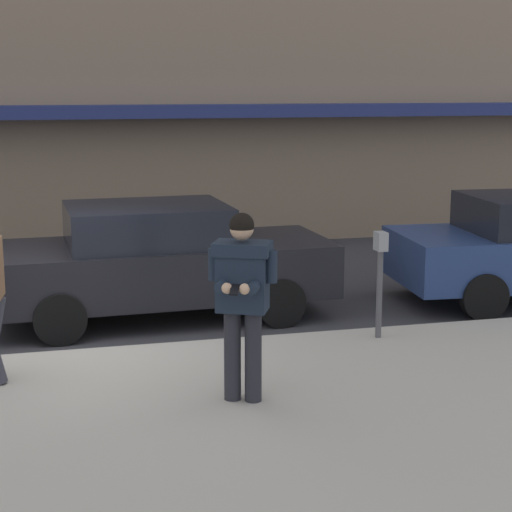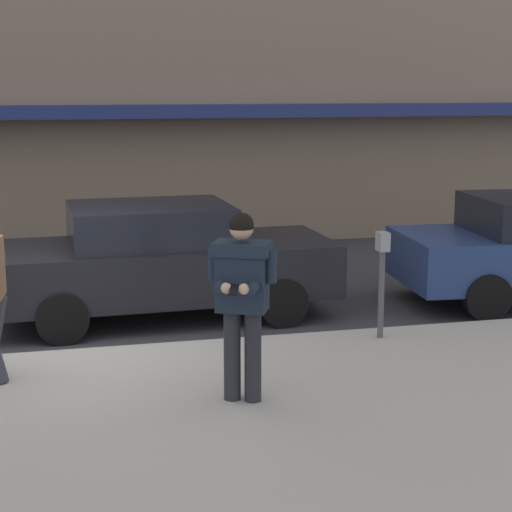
# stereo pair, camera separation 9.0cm
# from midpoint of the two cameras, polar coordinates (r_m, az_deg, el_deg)

# --- Properties ---
(ground_plane) EXTENTS (80.00, 80.00, 0.00)m
(ground_plane) POSITION_cam_midpoint_polar(r_m,az_deg,el_deg) (10.20, -12.75, -6.54)
(ground_plane) COLOR #333338
(sidewalk) EXTENTS (32.00, 5.30, 0.14)m
(sidewalk) POSITION_cam_midpoint_polar(r_m,az_deg,el_deg) (7.57, -4.64, -12.15)
(sidewalk) COLOR #A8A399
(sidewalk) RESTS_ON ground
(curb_paint_line) EXTENTS (28.00, 0.12, 0.01)m
(curb_paint_line) POSITION_cam_midpoint_polar(r_m,az_deg,el_deg) (10.30, -7.16, -6.15)
(curb_paint_line) COLOR silver
(curb_paint_line) RESTS_ON ground
(parked_sedan_mid) EXTENTS (4.56, 2.05, 1.54)m
(parked_sedan_mid) POSITION_cam_midpoint_polar(r_m,az_deg,el_deg) (11.44, -6.12, -0.27)
(parked_sedan_mid) COLOR black
(parked_sedan_mid) RESTS_ON ground
(man_texting_on_phone) EXTENTS (0.62, 0.65, 1.81)m
(man_texting_on_phone) POSITION_cam_midpoint_polar(r_m,az_deg,el_deg) (7.91, -0.61, -2.05)
(man_texting_on_phone) COLOR #23232B
(man_texting_on_phone) RESTS_ON sidewalk
(parking_meter) EXTENTS (0.12, 0.18, 1.27)m
(parking_meter) POSITION_cam_midpoint_polar(r_m,az_deg,el_deg) (10.08, 8.65, -0.88)
(parking_meter) COLOR #4C4C51
(parking_meter) RESTS_ON sidewalk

